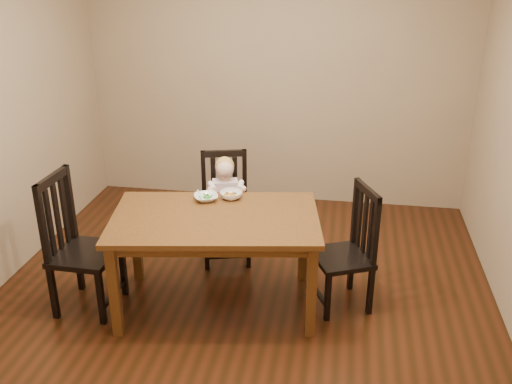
% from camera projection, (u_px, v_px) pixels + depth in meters
% --- Properties ---
extents(room, '(4.01, 4.01, 2.71)m').
position_uv_depth(room, '(241.00, 134.00, 4.08)').
color(room, '#3C1A0C').
rests_on(room, ground).
extents(dining_table, '(1.65, 1.14, 0.76)m').
position_uv_depth(dining_table, '(215.00, 227.00, 4.23)').
color(dining_table, '#452A10').
rests_on(dining_table, room).
extents(chair_child, '(0.51, 0.49, 0.97)m').
position_uv_depth(chair_child, '(226.00, 209.00, 5.01)').
color(chair_child, black).
rests_on(chair_child, room).
extents(chair_left, '(0.46, 0.48, 1.08)m').
position_uv_depth(chair_left, '(78.00, 246.00, 4.28)').
color(chair_left, black).
rests_on(chair_left, room).
extents(chair_right, '(0.54, 0.55, 0.97)m').
position_uv_depth(chair_right, '(348.00, 250.00, 4.32)').
color(chair_right, black).
rests_on(chair_right, room).
extents(toddler, '(0.37, 0.42, 0.49)m').
position_uv_depth(toddler, '(226.00, 198.00, 4.92)').
color(toddler, silver).
rests_on(toddler, chair_child).
extents(bowl_peas, '(0.24, 0.24, 0.05)m').
position_uv_depth(bowl_peas, '(206.00, 197.00, 4.45)').
color(bowl_peas, white).
rests_on(bowl_peas, dining_table).
extents(bowl_veg, '(0.23, 0.23, 0.06)m').
position_uv_depth(bowl_veg, '(231.00, 195.00, 4.48)').
color(bowl_veg, white).
rests_on(bowl_veg, dining_table).
extents(fork, '(0.09, 0.12, 0.05)m').
position_uv_depth(fork, '(201.00, 196.00, 4.43)').
color(fork, silver).
rests_on(fork, bowl_peas).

